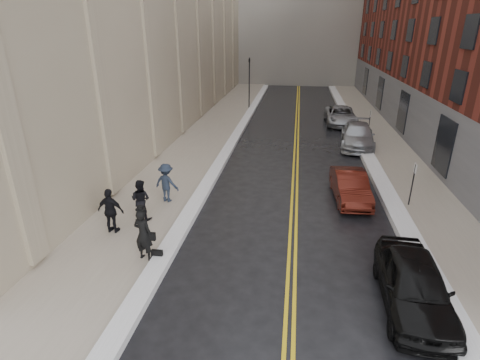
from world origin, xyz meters
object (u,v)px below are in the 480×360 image
(pedestrian_a, at_px, (141,200))
(car_silver_near, at_px, (357,136))
(car_silver_far, at_px, (341,115))
(car_black, at_px, (414,284))
(pedestrian_b, at_px, (167,183))
(pedestrian_main, at_px, (143,235))
(pedestrian_c, at_px, (111,211))
(car_maroon, at_px, (350,186))

(pedestrian_a, bearing_deg, car_silver_near, -121.22)
(car_silver_far, bearing_deg, car_black, -90.95)
(car_silver_near, xyz_separation_m, pedestrian_b, (-10.41, -11.22, 0.30))
(car_black, xyz_separation_m, pedestrian_main, (-8.96, 0.99, 0.36))
(car_silver_far, bearing_deg, pedestrian_main, -112.35)
(pedestrian_a, height_order, pedestrian_b, pedestrian_b)
(car_silver_near, height_order, pedestrian_c, pedestrian_c)
(car_maroon, bearing_deg, pedestrian_a, -161.74)
(car_black, height_order, pedestrian_c, pedestrian_c)
(car_black, relative_size, pedestrian_a, 2.54)
(car_silver_far, relative_size, pedestrian_c, 2.90)
(pedestrian_b, bearing_deg, car_maroon, -154.20)
(car_black, relative_size, pedestrian_main, 2.32)
(pedestrian_a, bearing_deg, car_silver_far, -109.04)
(pedestrian_c, bearing_deg, car_maroon, -149.14)
(car_maroon, xyz_separation_m, car_silver_far, (1.06, 16.14, 0.07))
(pedestrian_b, xyz_separation_m, pedestrian_c, (-1.25, -3.20, 0.00))
(car_black, relative_size, pedestrian_c, 2.43)
(pedestrian_a, bearing_deg, pedestrian_c, 68.63)
(pedestrian_main, xyz_separation_m, pedestrian_b, (-0.81, 4.85, -0.05))
(pedestrian_main, bearing_deg, pedestrian_a, -52.03)
(car_maroon, bearing_deg, car_black, -86.62)
(pedestrian_main, distance_m, pedestrian_a, 3.22)
(pedestrian_a, height_order, pedestrian_c, pedestrian_c)
(pedestrian_a, bearing_deg, pedestrian_main, 122.74)
(car_silver_near, height_order, pedestrian_a, pedestrian_a)
(pedestrian_c, bearing_deg, car_silver_near, -124.73)
(pedestrian_main, bearing_deg, car_black, -172.59)
(pedestrian_a, xyz_separation_m, pedestrian_b, (0.51, 1.92, 0.04))
(car_black, bearing_deg, car_silver_far, 91.72)
(car_maroon, height_order, pedestrian_c, pedestrian_c)
(pedestrian_c, bearing_deg, car_silver_far, -113.47)
(car_silver_near, xyz_separation_m, pedestrian_c, (-11.66, -14.43, 0.31))
(car_maroon, xyz_separation_m, car_silver_near, (1.60, 9.38, 0.10))
(car_maroon, distance_m, car_silver_near, 9.51)
(car_maroon, xyz_separation_m, pedestrian_main, (-8.00, -6.70, 0.45))
(car_silver_near, height_order, pedestrian_b, pedestrian_b)
(pedestrian_a, bearing_deg, car_maroon, -149.50)
(car_black, relative_size, car_silver_far, 0.84)
(car_black, xyz_separation_m, car_silver_far, (0.10, 23.83, -0.02))
(pedestrian_a, bearing_deg, car_black, 167.60)
(car_silver_far, relative_size, pedestrian_a, 3.03)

